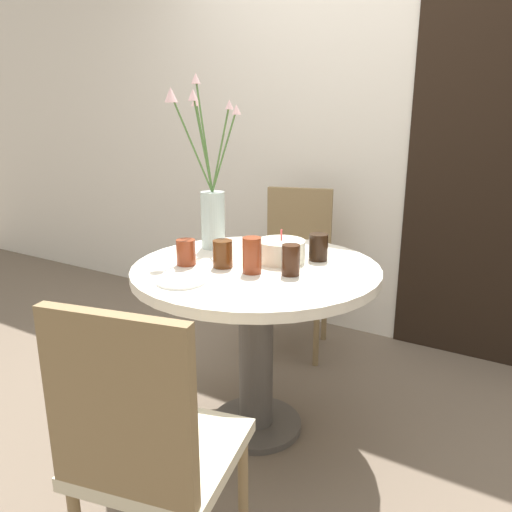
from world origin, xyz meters
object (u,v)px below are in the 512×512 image
(flower_vase, at_px, (210,200))
(drink_glass_0, at_px, (318,247))
(chair_right_flank, at_px, (146,444))
(drink_glass_1, at_px, (291,260))
(side_plate, at_px, (181,281))
(chair_far_back, at_px, (295,259))
(drink_glass_3, at_px, (186,252))
(drink_glass_4, at_px, (252,255))
(drink_glass_2, at_px, (223,254))
(birthday_cake, at_px, (281,251))

(flower_vase, height_order, drink_glass_0, flower_vase)
(chair_right_flank, distance_m, drink_glass_1, 0.87)
(side_plate, bearing_deg, drink_glass_0, 60.21)
(chair_far_back, distance_m, drink_glass_3, 1.02)
(side_plate, height_order, drink_glass_1, drink_glass_1)
(drink_glass_4, bearing_deg, drink_glass_2, 178.61)
(chair_far_back, bearing_deg, drink_glass_2, -97.48)
(side_plate, height_order, drink_glass_4, drink_glass_4)
(chair_right_flank, relative_size, birthday_cake, 4.71)
(drink_glass_2, height_order, drink_glass_4, drink_glass_4)
(birthday_cake, relative_size, drink_glass_1, 1.66)
(drink_glass_3, bearing_deg, chair_right_flank, -58.37)
(chair_far_back, height_order, flower_vase, flower_vase)
(drink_glass_2, bearing_deg, side_plate, -94.49)
(drink_glass_3, bearing_deg, chair_far_back, 90.03)
(chair_right_flank, xyz_separation_m, drink_glass_1, (-0.02, 0.82, 0.28))
(flower_vase, relative_size, side_plate, 4.25)
(drink_glass_3, bearing_deg, side_plate, -55.69)
(birthday_cake, bearing_deg, drink_glass_4, -96.76)
(chair_right_flank, xyz_separation_m, drink_glass_4, (-0.16, 0.77, 0.29))
(chair_far_back, distance_m, drink_glass_4, 1.02)
(chair_right_flank, height_order, side_plate, chair_right_flank)
(chair_far_back, xyz_separation_m, drink_glass_1, (0.42, -0.88, 0.28))
(flower_vase, height_order, drink_glass_1, flower_vase)
(side_plate, relative_size, drink_glass_4, 1.28)
(flower_vase, distance_m, drink_glass_2, 0.35)
(drink_glass_0, bearing_deg, drink_glass_2, -134.32)
(chair_far_back, relative_size, drink_glass_2, 8.47)
(drink_glass_1, xyz_separation_m, drink_glass_2, (-0.28, -0.05, -0.00))
(flower_vase, xyz_separation_m, drink_glass_3, (0.07, -0.27, -0.17))
(chair_far_back, bearing_deg, flower_vase, -112.20)
(chair_far_back, distance_m, side_plate, 1.20)
(chair_far_back, relative_size, side_plate, 5.20)
(chair_right_flank, xyz_separation_m, birthday_cake, (-0.14, 0.96, 0.27))
(chair_far_back, relative_size, birthday_cake, 4.71)
(birthday_cake, xyz_separation_m, drink_glass_4, (-0.02, -0.19, 0.02))
(drink_glass_1, distance_m, drink_glass_3, 0.44)
(chair_far_back, xyz_separation_m, side_plate, (0.13, -1.17, 0.23))
(flower_vase, relative_size, drink_glass_3, 7.28)
(birthday_cake, xyz_separation_m, drink_glass_0, (0.12, 0.10, 0.01))
(drink_glass_1, bearing_deg, drink_glass_0, 88.90)
(drink_glass_0, bearing_deg, drink_glass_1, -91.10)
(birthday_cake, height_order, drink_glass_1, birthday_cake)
(drink_glass_1, height_order, drink_glass_2, drink_glass_1)
(chair_right_flank, bearing_deg, drink_glass_1, -101.41)
(chair_far_back, distance_m, chair_right_flank, 1.76)
(drink_glass_0, height_order, drink_glass_1, drink_glass_1)
(flower_vase, bearing_deg, drink_glass_0, 7.89)
(flower_vase, bearing_deg, drink_glass_3, -74.97)
(flower_vase, relative_size, drink_glass_1, 6.42)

